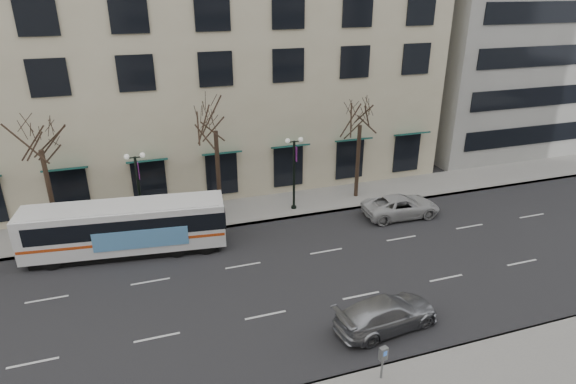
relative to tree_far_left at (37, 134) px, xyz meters
name	(u,v)px	position (x,y,z in m)	size (l,w,h in m)	color
ground	(253,288)	(10.00, -8.80, -6.70)	(160.00, 160.00, 0.00)	black
sidewalk_far	(290,204)	(15.00, 0.20, -6.62)	(80.00, 4.00, 0.15)	gray
building_hotel	(158,17)	(8.00, 12.20, 5.30)	(40.00, 20.00, 24.00)	#C5B996
tree_far_left	(37,134)	(0.00, 0.00, 0.00)	(3.60, 3.60, 8.34)	black
tree_far_mid	(215,116)	(10.00, 0.00, 0.21)	(3.60, 3.60, 8.55)	black
tree_far_right	(361,111)	(20.00, 0.00, -0.28)	(3.60, 3.60, 8.06)	black
lamp_post_left	(139,189)	(5.01, -0.60, -3.75)	(1.22, 0.45, 5.21)	black
lamp_post_right	(294,170)	(15.01, -0.60, -3.75)	(1.22, 0.45, 5.21)	black
city_bus	(127,227)	(4.08, -3.01, -5.03)	(11.46, 3.75, 3.05)	white
silver_car	(387,314)	(15.01, -13.60, -5.98)	(2.02, 4.98, 1.44)	#A1A3A8
white_pickup	(401,206)	(21.55, -3.70, -5.98)	(2.40, 5.20, 1.45)	#B8B8B8
pay_station	(383,356)	(13.22, -16.45, -5.47)	(0.36, 0.27, 1.49)	slate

